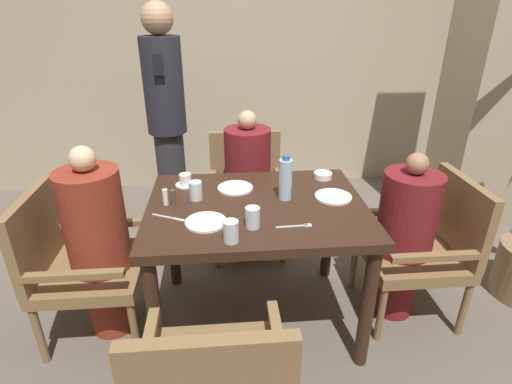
{
  "coord_description": "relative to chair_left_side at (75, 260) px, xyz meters",
  "views": [
    {
      "loc": [
        -0.17,
        -1.88,
        1.73
      ],
      "look_at": [
        0.0,
        0.04,
        0.82
      ],
      "focal_mm": 28.0,
      "sensor_mm": 36.0,
      "label": 1
    }
  ],
  "objects": [
    {
      "name": "diner_in_right_chair",
      "position": [
        1.84,
        0.0,
        0.06
      ],
      "size": [
        0.32,
        0.32,
        1.03
      ],
      "color": "maroon",
      "rests_on": "ground_plane"
    },
    {
      "name": "plate_main_left",
      "position": [
        1.42,
        0.04,
        0.31
      ],
      "size": [
        0.2,
        0.2,
        0.01
      ],
      "color": "white",
      "rests_on": "dining_table"
    },
    {
      "name": "teacup_with_saucer",
      "position": [
        0.6,
        0.28,
        0.33
      ],
      "size": [
        0.12,
        0.12,
        0.07
      ],
      "color": "white",
      "rests_on": "dining_table"
    },
    {
      "name": "chair_far_side",
      "position": [
        0.99,
        0.86,
        0.0
      ],
      "size": [
        0.55,
        0.55,
        0.87
      ],
      "color": "brown",
      "rests_on": "ground_plane"
    },
    {
      "name": "knife_beside_plate",
      "position": [
        0.55,
        -0.12,
        0.3
      ],
      "size": [
        0.17,
        0.09,
        0.0
      ],
      "color": "silver",
      "rests_on": "dining_table"
    },
    {
      "name": "standing_host",
      "position": [
        0.4,
        1.21,
        0.47
      ],
      "size": [
        0.3,
        0.34,
        1.76
      ],
      "color": "#2D2D33",
      "rests_on": "ground_plane"
    },
    {
      "name": "dining_table",
      "position": [
        0.99,
        0.0,
        0.19
      ],
      "size": [
        1.16,
        0.89,
        0.77
      ],
      "color": "#331E14",
      "rests_on": "ground_plane"
    },
    {
      "name": "plate_dessert_center",
      "position": [
        0.89,
        0.2,
        0.31
      ],
      "size": [
        0.2,
        0.2,
        0.01
      ],
      "color": "white",
      "rests_on": "dining_table"
    },
    {
      "name": "wall_back",
      "position": [
        0.99,
        2.1,
        0.93
      ],
      "size": [
        8.0,
        0.06,
        2.8
      ],
      "color": "tan",
      "rests_on": "ground_plane"
    },
    {
      "name": "glass_tall_mid",
      "position": [
        0.85,
        -0.36,
        0.35
      ],
      "size": [
        0.07,
        0.07,
        0.1
      ],
      "color": "silver",
      "rests_on": "dining_table"
    },
    {
      "name": "fork_beside_plate",
      "position": [
        1.17,
        -0.25,
        0.3
      ],
      "size": [
        0.18,
        0.03,
        0.0
      ],
      "color": "silver",
      "rests_on": "dining_table"
    },
    {
      "name": "glass_tall_near",
      "position": [
        0.67,
        0.09,
        0.35
      ],
      "size": [
        0.07,
        0.07,
        0.1
      ],
      "color": "silver",
      "rests_on": "dining_table"
    },
    {
      "name": "water_bottle",
      "position": [
        1.15,
        0.05,
        0.42
      ],
      "size": [
        0.07,
        0.07,
        0.25
      ],
      "color": "#A3C6DB",
      "rests_on": "dining_table"
    },
    {
      "name": "plate_main_right",
      "position": [
        0.73,
        -0.18,
        0.31
      ],
      "size": [
        0.2,
        0.2,
        0.01
      ],
      "color": "white",
      "rests_on": "dining_table"
    },
    {
      "name": "chair_right_side",
      "position": [
        1.98,
        0.0,
        0.0
      ],
      "size": [
        0.55,
        0.55,
        0.87
      ],
      "color": "brown",
      "rests_on": "ground_plane"
    },
    {
      "name": "diner_in_left_chair",
      "position": [
        0.14,
        0.0,
        0.1
      ],
      "size": [
        0.32,
        0.32,
        1.12
      ],
      "color": "maroon",
      "rests_on": "ground_plane"
    },
    {
      "name": "salt_shaker",
      "position": [
        0.51,
        0.04,
        0.34
      ],
      "size": [
        0.03,
        0.03,
        0.09
      ],
      "color": "white",
      "rests_on": "dining_table"
    },
    {
      "name": "chair_left_side",
      "position": [
        0.0,
        0.0,
        0.0
      ],
      "size": [
        0.55,
        0.55,
        0.87
      ],
      "color": "brown",
      "rests_on": "ground_plane"
    },
    {
      "name": "diner_in_far_chair",
      "position": [
        0.99,
        0.72,
        0.09
      ],
      "size": [
        0.32,
        0.32,
        1.1
      ],
      "color": "maroon",
      "rests_on": "ground_plane"
    },
    {
      "name": "bowl_small",
      "position": [
        1.43,
        0.31,
        0.32
      ],
      "size": [
        0.11,
        0.11,
        0.04
      ],
      "color": "white",
      "rests_on": "dining_table"
    },
    {
      "name": "pillar_stone",
      "position": [
        2.77,
        0.88,
        0.88
      ],
      "size": [
        0.51,
        0.51,
        2.7
      ],
      "color": "tan",
      "rests_on": "ground_plane"
    },
    {
      "name": "glass_tall_far",
      "position": [
        0.95,
        -0.24,
        0.35
      ],
      "size": [
        0.07,
        0.07,
        0.1
      ],
      "color": "silver",
      "rests_on": "dining_table"
    },
    {
      "name": "pepper_shaker",
      "position": [
        0.55,
        0.04,
        0.34
      ],
      "size": [
        0.03,
        0.03,
        0.08
      ],
      "color": "#4C3D2D",
      "rests_on": "dining_table"
    },
    {
      "name": "ground_plane",
      "position": [
        0.99,
        0.0,
        -0.47
      ],
      "size": [
        16.0,
        16.0,
        0.0
      ],
      "primitive_type": "plane",
      "color": "#60564C"
    }
  ]
}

